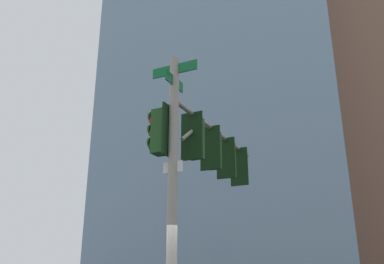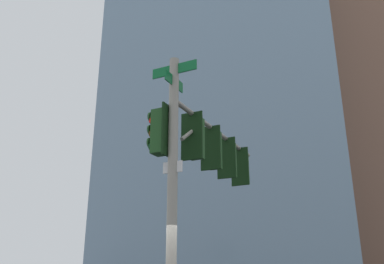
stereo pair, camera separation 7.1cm
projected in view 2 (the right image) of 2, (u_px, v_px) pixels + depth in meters
name	position (u px, v px, depth m)	size (l,w,h in m)	color
signal_pole_assembly	(204.00, 157.00, 10.16)	(2.49, 5.00, 6.20)	#9E998C
building_brick_nearside	(291.00, 97.00, 55.56)	(24.08, 20.83, 48.35)	#845B47
building_brick_midblock	(349.00, 121.00, 59.18)	(21.48, 18.80, 44.93)	#4C3328
building_brick_farside	(286.00, 161.00, 62.58)	(16.02, 17.52, 35.65)	#845B47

